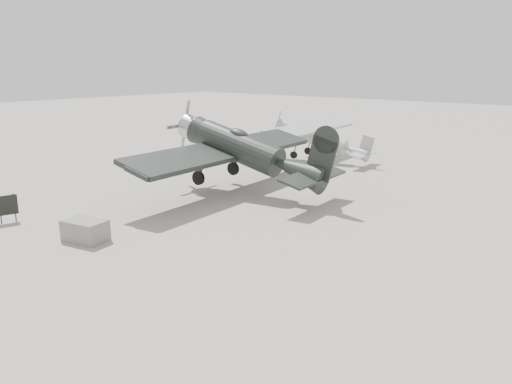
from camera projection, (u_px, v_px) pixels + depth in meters
ground at (173, 242)px, 18.82m from camera, size 160.00×160.00×0.00m
lowwing_monoplane at (246, 151)px, 25.42m from camera, size 9.40×13.14×4.24m
highwing_monoplane at (318, 135)px, 34.30m from camera, size 7.31×10.28×2.91m
equipment_block at (85, 231)px, 18.88m from camera, size 1.79×1.32×0.81m
sign_board at (7, 206)px, 21.03m from camera, size 0.28×0.83×1.23m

